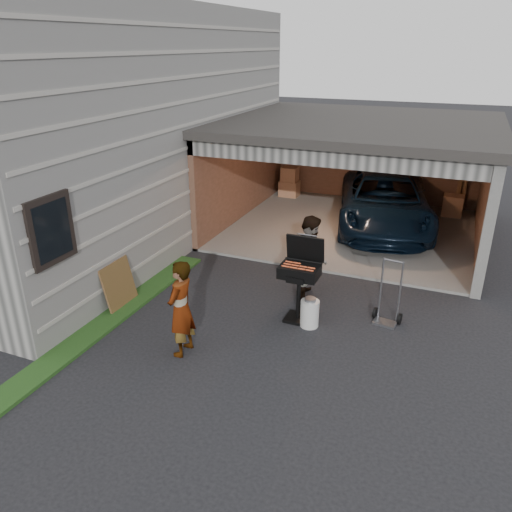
# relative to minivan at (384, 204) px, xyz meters

# --- Properties ---
(ground) EXTENTS (80.00, 80.00, 0.00)m
(ground) POSITION_rel_minivan_xyz_m (-1.50, -6.90, -0.70)
(ground) COLOR black
(ground) RESTS_ON ground
(house) EXTENTS (7.00, 11.00, 5.50)m
(house) POSITION_rel_minivan_xyz_m (-7.50, -2.90, 2.05)
(house) COLOR #474744
(house) RESTS_ON ground
(groundcover_strip) EXTENTS (0.50, 8.00, 0.06)m
(groundcover_strip) POSITION_rel_minivan_xyz_m (-3.75, -7.90, -0.67)
(groundcover_strip) COLOR #193814
(groundcover_strip) RESTS_ON ground
(garage) EXTENTS (6.80, 6.30, 2.90)m
(garage) POSITION_rel_minivan_xyz_m (-0.74, -0.11, 1.17)
(garage) COLOR #605E59
(garage) RESTS_ON ground
(minivan) EXTENTS (3.28, 5.38, 1.39)m
(minivan) POSITION_rel_minivan_xyz_m (0.00, 0.00, 0.00)
(minivan) COLOR black
(minivan) RESTS_ON ground
(woman) EXTENTS (0.39, 0.59, 1.62)m
(woman) POSITION_rel_minivan_xyz_m (-2.00, -7.26, 0.11)
(woman) COLOR #9BAFC2
(woman) RESTS_ON ground
(man) EXTENTS (0.87, 0.97, 1.66)m
(man) POSITION_rel_minivan_xyz_m (-0.70, -4.50, 0.13)
(man) COLOR #421E1A
(man) RESTS_ON ground
(bbq_grill) EXTENTS (0.69, 0.61, 1.54)m
(bbq_grill) POSITION_rel_minivan_xyz_m (-0.60, -5.51, 0.22)
(bbq_grill) COLOR black
(bbq_grill) RESTS_ON ground
(propane_tank) EXTENTS (0.40, 0.40, 0.50)m
(propane_tank) POSITION_rel_minivan_xyz_m (-0.35, -5.67, -0.45)
(propane_tank) COLOR silver
(propane_tank) RESTS_ON ground
(plywood_panel) EXTENTS (0.23, 0.82, 0.90)m
(plywood_panel) POSITION_rel_minivan_xyz_m (-3.90, -6.37, -0.25)
(plywood_panel) COLOR #503D1B
(plywood_panel) RESTS_ON ground
(hand_truck) EXTENTS (0.52, 0.42, 1.22)m
(hand_truck) POSITION_rel_minivan_xyz_m (0.91, -5.02, -0.46)
(hand_truck) COLOR slate
(hand_truck) RESTS_ON ground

